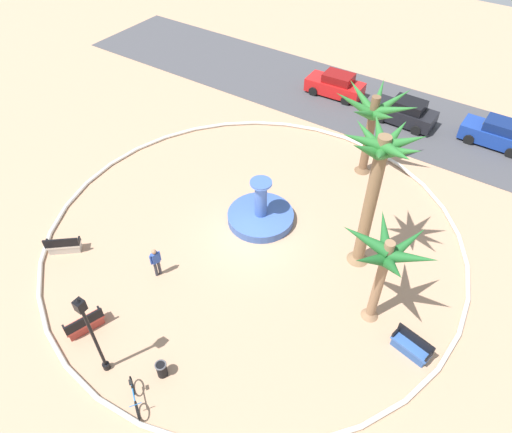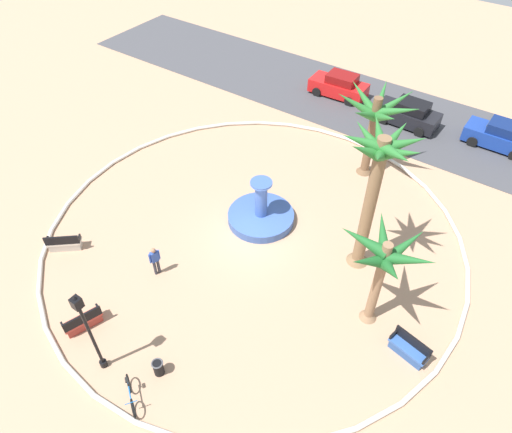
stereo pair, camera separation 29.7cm
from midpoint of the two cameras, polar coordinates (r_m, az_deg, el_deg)
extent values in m
plane|color=tan|center=(23.44, 0.10, -2.33)|extent=(80.00, 80.00, 0.00)
torus|color=silver|center=(23.37, 0.10, -2.16)|extent=(20.60, 20.60, 0.20)
cube|color=#424247|center=(34.00, 14.88, 12.49)|extent=(48.00, 8.00, 0.03)
cylinder|color=#38569E|center=(24.07, 0.96, -0.05)|extent=(3.40, 3.40, 0.45)
cylinder|color=#19567F|center=(24.10, 0.96, -0.11)|extent=(2.99, 2.99, 0.34)
cylinder|color=#38569E|center=(23.25, 0.99, 2.11)|extent=(0.61, 0.61, 1.98)
cylinder|color=#3D5FAD|center=(22.57, 1.02, 4.10)|extent=(1.09, 1.09, 0.12)
cylinder|color=#8E6B4C|center=(19.20, 14.96, -7.93)|extent=(0.39, 0.39, 4.53)
cone|color=#8E6B4C|center=(20.77, 13.95, -11.39)|extent=(0.74, 0.74, 0.50)
cone|color=#1E6028|center=(17.74, 18.67, -5.05)|extent=(1.98, 0.74, 1.22)
cone|color=#1E6028|center=(18.31, 17.95, -3.50)|extent=(1.41, 1.92, 1.42)
cone|color=#1E6028|center=(18.37, 15.63, -2.16)|extent=(1.51, 1.93, 1.25)
cone|color=#1E6028|center=(17.79, 13.41, -2.86)|extent=(1.99, 0.78, 1.02)
cone|color=#1E6028|center=(17.42, 14.03, -5.35)|extent=(1.30, 1.96, 1.39)
cone|color=#1E6028|center=(17.37, 16.54, -6.30)|extent=(1.56, 1.86, 1.41)
cylinder|color=brown|center=(20.44, 14.02, 1.17)|extent=(0.54, 0.54, 6.94)
cone|color=brown|center=(22.69, 12.65, -4.83)|extent=(1.03, 1.03, 0.50)
cone|color=#28702D|center=(18.34, 17.64, 7.35)|extent=(1.75, 0.69, 1.21)
cone|color=#28702D|center=(18.70, 18.04, 8.47)|extent=(1.73, 1.45, 1.01)
cone|color=#28702D|center=(19.09, 16.91, 9.22)|extent=(0.85, 1.79, 1.16)
cone|color=#28702D|center=(19.11, 15.18, 9.82)|extent=(1.48, 1.71, 1.07)
cone|color=#28702D|center=(18.91, 14.01, 9.34)|extent=(1.80, 1.07, 1.23)
cone|color=#28702D|center=(18.36, 13.30, 8.86)|extent=(1.78, 1.31, 0.99)
cone|color=#28702D|center=(18.21, 13.78, 7.73)|extent=(1.39, 1.72, 1.30)
cone|color=#28702D|center=(17.96, 15.24, 7.01)|extent=(0.95, 1.79, 1.24)
cone|color=#28702D|center=(17.98, 17.06, 7.25)|extent=(1.74, 1.42, 0.97)
cylinder|color=brown|center=(26.64, 14.11, 9.35)|extent=(0.48, 0.48, 4.77)
cone|color=brown|center=(27.86, 13.37, 5.73)|extent=(0.90, 0.90, 0.50)
cone|color=#28702D|center=(25.42, 17.16, 12.17)|extent=(2.39, 0.75, 1.39)
cone|color=#28702D|center=(26.22, 16.82, 13.10)|extent=(1.78, 2.24, 1.50)
cone|color=#28702D|center=(26.57, 15.30, 13.77)|extent=(1.04, 2.38, 1.56)
cone|color=#28702D|center=(26.29, 13.32, 13.91)|extent=(2.36, 1.47, 1.49)
cone|color=#28702D|center=(25.63, 12.51, 13.13)|extent=(2.35, 1.41, 1.56)
cone|color=#28702D|center=(24.92, 13.48, 11.95)|extent=(0.97, 2.36, 1.60)
cone|color=#28702D|center=(24.91, 15.70, 11.50)|extent=(2.05, 1.99, 1.59)
cube|color=#B73D33|center=(20.98, -20.00, -11.73)|extent=(0.97, 1.68, 0.12)
cube|color=black|center=(20.62, -19.99, -11.66)|extent=(0.57, 1.55, 0.50)
cube|color=#9C342B|center=(21.18, -19.84, -12.13)|extent=(0.89, 1.54, 0.39)
cube|color=black|center=(20.85, -22.00, -12.39)|extent=(0.45, 0.22, 0.24)
cube|color=black|center=(20.92, -18.21, -10.62)|extent=(0.45, 0.22, 0.24)
cube|color=#335BA8|center=(20.02, 18.48, -15.03)|extent=(1.67, 0.82, 0.12)
cube|color=black|center=(19.89, 19.02, -14.19)|extent=(1.58, 0.41, 0.50)
cube|color=#2B4E8F|center=(20.23, 18.32, -15.41)|extent=(1.54, 0.76, 0.39)
cube|color=black|center=(19.81, 20.41, -16.04)|extent=(0.17, 0.46, 0.24)
cube|color=black|center=(20.03, 16.78, -13.60)|extent=(0.17, 0.46, 0.24)
cube|color=beige|center=(24.29, -21.99, -2.86)|extent=(1.54, 1.42, 0.12)
cube|color=black|center=(23.95, -22.27, -2.73)|extent=(1.27, 1.10, 0.50)
cube|color=#B6ADA0|center=(24.47, -21.84, -3.28)|extent=(1.42, 1.31, 0.39)
cube|color=black|center=(24.44, -23.75, -2.72)|extent=(0.35, 0.39, 0.24)
cube|color=black|center=(23.97, -20.38, -2.55)|extent=(0.35, 0.39, 0.24)
cylinder|color=black|center=(18.48, -18.84, -13.86)|extent=(0.12, 0.12, 3.89)
cylinder|color=black|center=(19.95, -17.64, -16.67)|extent=(0.28, 0.28, 0.30)
cube|color=black|center=(16.78, -20.51, -9.82)|extent=(0.32, 0.32, 0.44)
sphere|color=#F2EDCC|center=(16.78, -20.51, -9.82)|extent=(0.22, 0.22, 0.22)
cone|color=black|center=(16.56, -20.75, -9.24)|extent=(0.20, 0.20, 0.18)
cylinder|color=black|center=(19.11, -11.33, -17.62)|extent=(0.40, 0.40, 0.70)
torus|color=#4C4C51|center=(18.81, -11.49, -17.11)|extent=(0.46, 0.46, 0.06)
torus|color=black|center=(18.56, -14.25, -21.70)|extent=(0.63, 0.46, 0.72)
torus|color=black|center=(19.03, -14.78, -19.06)|extent=(0.63, 0.46, 0.72)
cylinder|color=#1E66B2|center=(18.59, -14.65, -20.05)|extent=(0.81, 0.58, 0.05)
cylinder|color=#1E66B2|center=(18.63, -14.92, -18.91)|extent=(0.04, 0.04, 0.30)
cube|color=black|center=(18.48, -15.02, -18.66)|extent=(0.22, 0.20, 0.06)
cylinder|color=#1E66B2|center=(18.26, -14.48, -21.08)|extent=(0.27, 0.38, 0.03)
cylinder|color=#33333D|center=(21.95, -11.82, -6.11)|extent=(0.14, 0.14, 0.85)
cylinder|color=#33333D|center=(21.98, -11.40, -5.91)|extent=(0.14, 0.14, 0.85)
cube|color=#2D4CA5|center=(21.44, -11.87, -4.79)|extent=(0.30, 0.39, 0.56)
sphere|color=#9E7051|center=(21.15, -12.03, -4.07)|extent=(0.22, 0.22, 0.22)
cylinder|color=#2D4CA5|center=(21.39, -12.39, -5.04)|extent=(0.09, 0.09, 0.53)
cylinder|color=#2D4CA5|center=(21.49, -11.36, -4.54)|extent=(0.09, 0.09, 0.53)
cube|color=red|center=(34.77, 10.23, 15.19)|extent=(4.08, 1.89, 0.90)
cube|color=maroon|center=(34.37, 10.70, 16.15)|extent=(2.07, 1.54, 0.60)
cube|color=#333D47|center=(34.71, 9.29, 16.47)|extent=(0.36, 1.37, 0.51)
cylinder|color=black|center=(34.65, 7.65, 14.79)|extent=(0.65, 0.25, 0.64)
cylinder|color=black|center=(36.03, 8.92, 15.84)|extent=(0.65, 0.25, 0.64)
cylinder|color=black|center=(33.84, 11.48, 13.54)|extent=(0.65, 0.25, 0.64)
cylinder|color=black|center=(35.25, 12.64, 14.65)|extent=(0.65, 0.25, 0.64)
cube|color=black|center=(32.60, 18.16, 11.58)|extent=(4.04, 1.79, 0.90)
cube|color=black|center=(32.19, 18.78, 12.54)|extent=(2.03, 1.49, 0.60)
cube|color=#333D47|center=(32.45, 17.28, 13.00)|extent=(0.32, 1.37, 0.51)
cylinder|color=black|center=(32.38, 15.44, 11.32)|extent=(0.65, 0.24, 0.64)
cylinder|color=black|center=(33.77, 16.68, 12.48)|extent=(0.65, 0.24, 0.64)
cylinder|color=black|center=(31.77, 19.47, 9.66)|extent=(0.65, 0.24, 0.64)
cylinder|color=black|center=(33.20, 20.58, 10.90)|extent=(0.65, 0.24, 0.64)
cube|color=navy|center=(32.57, 27.67, 8.49)|extent=(4.01, 1.72, 0.90)
cube|color=navy|center=(32.20, 28.42, 9.40)|extent=(2.01, 1.45, 0.60)
cube|color=#333D47|center=(32.29, 26.89, 9.91)|extent=(0.30, 1.36, 0.51)
cylinder|color=black|center=(32.09, 25.06, 8.24)|extent=(0.64, 0.22, 0.64)
cylinder|color=black|center=(33.55, 25.88, 9.54)|extent=(0.64, 0.22, 0.64)
camera|label=1|loc=(0.15, -89.63, 0.35)|focal=32.87mm
camera|label=2|loc=(0.15, 90.37, -0.35)|focal=32.87mm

